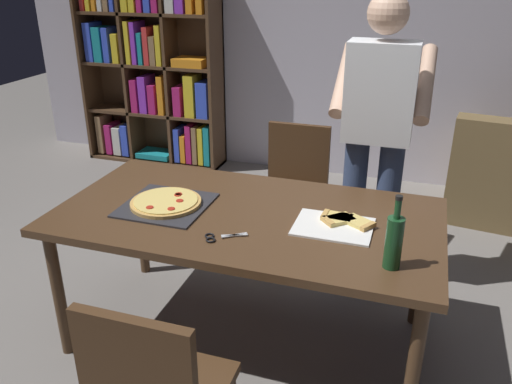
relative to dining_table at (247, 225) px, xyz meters
name	(u,v)px	position (x,y,z in m)	size (l,w,h in m)	color
ground_plane	(248,335)	(0.00, 0.00, -0.68)	(12.00, 12.00, 0.00)	gray
back_wall	(343,22)	(0.00, 2.60, 0.72)	(6.40, 0.10, 2.80)	#BCB7C6
dining_table	(247,225)	(0.00, 0.00, 0.00)	(1.88, 0.98, 0.75)	#4C331E
chair_far_side	(294,184)	(0.00, 0.98, -0.17)	(0.42, 0.42, 0.90)	#472D19
bookshelf	(153,64)	(-1.78, 2.37, 0.29)	(1.40, 0.35, 1.95)	#513823
person_serving_pizza	(377,131)	(0.53, 0.76, 0.31)	(0.55, 0.54, 1.75)	#38476B
pepperoni_pizza_on_tray	(166,203)	(-0.41, -0.05, 0.08)	(0.42, 0.42, 0.04)	#2D2D33
pizza_slices_on_towel	(338,224)	(0.45, 0.01, 0.08)	(0.37, 0.28, 0.03)	white
wine_bottle	(394,241)	(0.72, -0.29, 0.18)	(0.07, 0.07, 0.32)	#194723
kitchen_scissors	(219,237)	(-0.03, -0.28, 0.07)	(0.19, 0.14, 0.01)	silver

